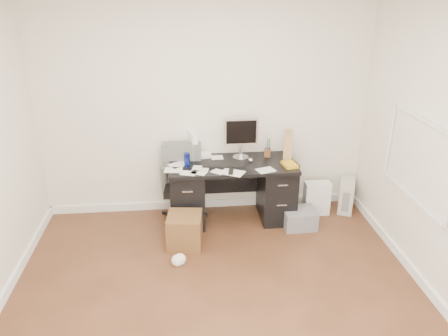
# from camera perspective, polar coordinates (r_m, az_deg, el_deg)

# --- Properties ---
(ground) EXTENTS (4.00, 4.00, 0.00)m
(ground) POSITION_cam_1_polar(r_m,az_deg,el_deg) (4.16, -0.52, -18.09)
(ground) COLOR #442815
(ground) RESTS_ON ground
(room_shell) EXTENTS (4.02, 4.02, 2.71)m
(room_shell) POSITION_cam_1_polar(r_m,az_deg,el_deg) (3.34, -0.11, 4.20)
(room_shell) COLOR silver
(room_shell) RESTS_ON ground
(desk) EXTENTS (1.50, 0.70, 0.75)m
(desk) POSITION_cam_1_polar(r_m,az_deg,el_deg) (5.34, 1.09, -2.83)
(desk) COLOR black
(desk) RESTS_ON ground
(loose_papers) EXTENTS (1.10, 0.60, 0.00)m
(loose_papers) POSITION_cam_1_polar(r_m,az_deg,el_deg) (5.13, -1.03, 0.35)
(loose_papers) COLOR white
(loose_papers) RESTS_ON desk
(lcd_monitor) EXTENTS (0.41, 0.24, 0.52)m
(lcd_monitor) POSITION_cam_1_polar(r_m,az_deg,el_deg) (5.26, 2.23, 3.92)
(lcd_monitor) COLOR silver
(lcd_monitor) RESTS_ON desk
(keyboard) EXTENTS (0.51, 0.23, 0.03)m
(keyboard) POSITION_cam_1_polar(r_m,az_deg,el_deg) (5.12, -0.06, 0.46)
(keyboard) COLOR black
(keyboard) RESTS_ON desk
(computer_mouse) EXTENTS (0.07, 0.07, 0.06)m
(computer_mouse) POSITION_cam_1_polar(r_m,az_deg,el_deg) (5.22, 3.49, 1.02)
(computer_mouse) COLOR silver
(computer_mouse) RESTS_ON desk
(travel_mug) EXTENTS (0.09, 0.09, 0.16)m
(travel_mug) POSITION_cam_1_polar(r_m,az_deg,el_deg) (5.11, -4.86, 1.11)
(travel_mug) COLOR navy
(travel_mug) RESTS_ON desk
(white_binder) EXTENTS (0.19, 0.30, 0.32)m
(white_binder) POSITION_cam_1_polar(r_m,az_deg,el_deg) (5.34, -4.11, 3.08)
(white_binder) COLOR white
(white_binder) RESTS_ON desk
(magazine_file) EXTENTS (0.20, 0.30, 0.32)m
(magazine_file) POSITION_cam_1_polar(r_m,az_deg,el_deg) (5.37, 8.33, 2.96)
(magazine_file) COLOR #976949
(magazine_file) RESTS_ON desk
(pen_cup) EXTENTS (0.11, 0.11, 0.23)m
(pen_cup) POSITION_cam_1_polar(r_m,az_deg,el_deg) (5.38, 5.71, 2.66)
(pen_cup) COLOR #583119
(pen_cup) RESTS_ON desk
(yellow_book) EXTENTS (0.19, 0.22, 0.03)m
(yellow_book) POSITION_cam_1_polar(r_m,az_deg,el_deg) (5.17, 8.63, 0.45)
(yellow_book) COLOR gold
(yellow_book) RESTS_ON desk
(paper_remote) EXTENTS (0.33, 0.31, 0.02)m
(paper_remote) POSITION_cam_1_polar(r_m,az_deg,el_deg) (4.94, 1.14, -0.48)
(paper_remote) COLOR white
(paper_remote) RESTS_ON desk
(office_chair) EXTENTS (0.58, 0.58, 0.96)m
(office_chair) POSITION_cam_1_polar(r_m,az_deg,el_deg) (5.30, -5.51, -2.20)
(office_chair) COLOR #525452
(office_chair) RESTS_ON ground
(pc_tower) EXTENTS (0.31, 0.44, 0.40)m
(pc_tower) POSITION_cam_1_polar(r_m,az_deg,el_deg) (5.87, 15.68, -3.44)
(pc_tower) COLOR #A6A396
(pc_tower) RESTS_ON ground
(shopping_bag) EXTENTS (0.32, 0.23, 0.43)m
(shopping_bag) POSITION_cam_1_polar(r_m,az_deg,el_deg) (5.66, 12.01, -3.87)
(shopping_bag) COLOR white
(shopping_bag) RESTS_ON ground
(wicker_basket) EXTENTS (0.41, 0.41, 0.37)m
(wicker_basket) POSITION_cam_1_polar(r_m,az_deg,el_deg) (4.94, -5.15, -8.10)
(wicker_basket) COLOR #4D3117
(wicker_basket) RESTS_ON ground
(desk_printer) EXTENTS (0.40, 0.33, 0.23)m
(desk_printer) POSITION_cam_1_polar(r_m,az_deg,el_deg) (5.37, 9.79, -6.49)
(desk_printer) COLOR slate
(desk_printer) RESTS_ON ground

